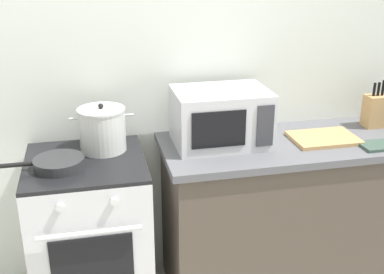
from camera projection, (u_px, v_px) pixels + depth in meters
The scene contains 10 objects.
back_wall at pixel (194, 72), 2.80m from camera, with size 4.40×0.10×2.50m, color silver.
lower_cabinet_right at pixel (306, 214), 2.90m from camera, with size 1.64×0.56×0.88m, color #4C4238.
countertop_right at pixel (313, 143), 2.73m from camera, with size 1.70×0.60×0.04m, color #59595E.
stove at pixel (92, 239), 2.62m from camera, with size 0.60×0.64×0.92m.
stock_pot at pixel (102, 129), 2.54m from camera, with size 0.33×0.25×0.26m.
frying_pan at pixel (58, 163), 2.36m from camera, with size 0.45×0.25×0.05m.
microwave at pixel (221, 117), 2.62m from camera, with size 0.50×0.37×0.30m.
cutting_board at pixel (324, 138), 2.72m from camera, with size 0.36×0.26×0.02m, color tan.
knife_block at pixel (376, 110), 2.89m from camera, with size 0.13×0.10×0.28m.
oven_mitt at pixel (377, 146), 2.62m from camera, with size 0.18×0.14×0.02m, color #384C42.
Camera 1 is at (-0.31, -1.71, 1.92)m, focal length 45.73 mm.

